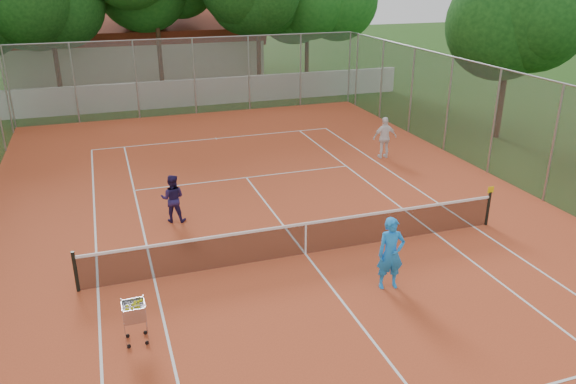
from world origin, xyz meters
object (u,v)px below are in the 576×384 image
object	(u,v)px
clubhouse	(136,46)
player_near	(391,254)
tennis_net	(306,238)
player_far_right	(385,138)
player_far_left	(173,198)
ball_hopper	(135,321)

from	to	relation	value
clubhouse	player_near	xyz separation A→B (m)	(3.36, -31.26, -1.25)
tennis_net	player_far_right	distance (m)	9.17
player_far_left	player_far_right	xyz separation A→B (m)	(9.16, 3.53, 0.10)
player_far_left	player_far_right	distance (m)	9.81
clubhouse	player_far_left	world-z (taller)	clubhouse
tennis_net	clubhouse	size ratio (longest dim) A/B	0.72
tennis_net	clubhouse	bearing A→B (deg)	93.95
player_far_right	clubhouse	bearing A→B (deg)	-64.60
player_near	player_far_right	world-z (taller)	player_near
clubhouse	ball_hopper	distance (m)	31.68
ball_hopper	clubhouse	bearing A→B (deg)	67.36
player_far_right	ball_hopper	distance (m)	14.31
player_near	player_far_left	distance (m)	7.20
tennis_net	ball_hopper	bearing A→B (deg)	-151.99
player_near	ball_hopper	size ratio (longest dim) A/B	1.81
player_near	tennis_net	bearing A→B (deg)	130.08
clubhouse	player_near	bearing A→B (deg)	-83.87
tennis_net	player_near	xyz separation A→B (m)	(1.36, -2.26, 0.44)
clubhouse	tennis_net	bearing A→B (deg)	-86.05
tennis_net	ball_hopper	size ratio (longest dim) A/B	11.63
player_near	ball_hopper	world-z (taller)	player_near
player_far_left	player_far_right	bearing A→B (deg)	-141.04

